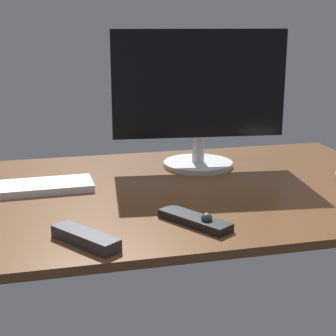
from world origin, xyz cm
name	(u,v)px	position (x,y,z in cm)	size (l,w,h in cm)	color
desk	(161,193)	(0.00, 0.00, 1.00)	(140.00, 84.00, 2.00)	brown
monitor	(199,98)	(16.62, 20.41, 23.48)	(52.67, 21.62, 41.71)	silver
keyboard	(6,189)	(-40.52, 7.02, 2.95)	(45.55, 12.16, 1.89)	white
media_remote	(196,220)	(1.59, -26.99, 3.05)	(13.98, 18.12, 3.55)	black
tv_remote	(85,238)	(-23.29, -32.05, 3.30)	(16.67, 4.51, 2.59)	#2D2D33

